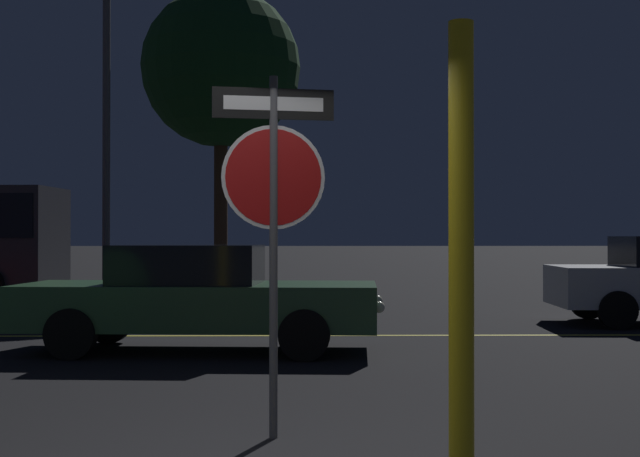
% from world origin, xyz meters
% --- Properties ---
extents(road_center_stripe, '(35.49, 0.12, 0.01)m').
position_xyz_m(road_center_stripe, '(0.00, 7.83, 0.00)').
color(road_center_stripe, gold).
rests_on(road_center_stripe, ground_plane).
extents(stop_sign, '(0.87, 0.18, 2.58)m').
position_xyz_m(stop_sign, '(0.36, 1.30, 1.81)').
color(stop_sign, '#4C4C51').
rests_on(stop_sign, ground_plane).
extents(yellow_pole_right, '(0.15, 0.15, 2.72)m').
position_xyz_m(yellow_pole_right, '(1.52, 0.23, 1.36)').
color(yellow_pole_right, yellow).
rests_on(yellow_pole_right, ground_plane).
extents(passing_car_2, '(4.58, 2.00, 1.33)m').
position_xyz_m(passing_car_2, '(-0.77, 6.10, 0.67)').
color(passing_car_2, '#335B38').
rests_on(passing_car_2, ground_plane).
extents(street_lamp, '(0.55, 0.55, 8.29)m').
position_xyz_m(street_lamp, '(-3.60, 13.69, 5.77)').
color(street_lamp, '#4C4C51').
rests_on(street_lamp, ground_plane).
extents(tree_0, '(3.74, 3.74, 7.29)m').
position_xyz_m(tree_0, '(-1.41, 15.89, 5.39)').
color(tree_0, '#422D1E').
rests_on(tree_0, ground_plane).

